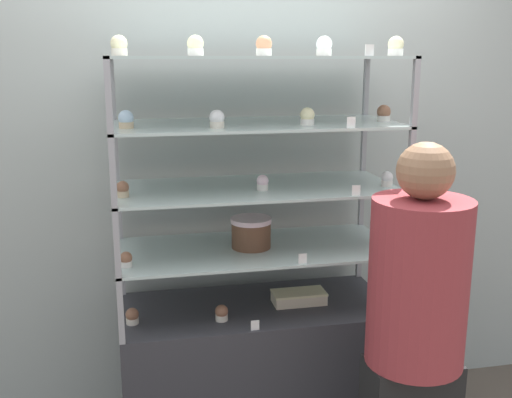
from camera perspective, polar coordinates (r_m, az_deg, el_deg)
back_wall at (r=3.07m, az=-1.60°, el=3.24°), size 8.00×0.05×2.60m
display_base at (r=3.00m, az=0.00°, el=-16.29°), size 1.24×0.55×0.71m
display_riser_lower at (r=2.75m, az=0.00°, el=-4.94°), size 1.24×0.55×0.28m
display_riser_middle at (r=2.67m, az=0.00°, el=0.85°), size 1.24×0.55×0.28m
display_riser_upper at (r=2.62m, az=0.00°, el=6.91°), size 1.24×0.55×0.28m
display_riser_top at (r=2.61m, az=0.00°, el=13.13°), size 1.24×0.55×0.28m
layer_cake_centerpiece at (r=2.72m, az=-0.47°, el=-3.21°), size 0.19×0.19×0.14m
sheet_cake_frosted at (r=2.86m, az=4.10°, el=-9.31°), size 0.25×0.12×0.06m
cupcake_0 at (r=2.70m, az=-11.71°, el=-10.88°), size 0.06×0.06×0.07m
cupcake_1 at (r=2.68m, az=-3.30°, el=-10.79°), size 0.06×0.06×0.07m
cupcake_2 at (r=2.85m, az=11.68°, el=-9.53°), size 0.06×0.06×0.07m
price_tag_0 at (r=2.59m, az=-0.09°, el=-11.94°), size 0.04×0.00×0.04m
cupcake_3 at (r=2.54m, az=-12.27°, el=-5.66°), size 0.05×0.05×0.06m
cupcake_4 at (r=2.85m, az=11.42°, el=-3.56°), size 0.05×0.05×0.06m
price_tag_1 at (r=2.53m, az=4.47°, el=-5.68°), size 0.04×0.00×0.04m
cupcake_5 at (r=2.52m, az=-12.58°, el=0.91°), size 0.05×0.05×0.07m
cupcake_6 at (r=2.59m, az=0.63°, el=1.56°), size 0.05×0.05×0.07m
cupcake_7 at (r=2.73m, az=12.37°, el=1.86°), size 0.05×0.05×0.07m
price_tag_2 at (r=2.53m, az=9.52°, el=0.82°), size 0.04×0.00×0.04m
cupcake_8 at (r=2.48m, az=-12.28°, el=7.39°), size 0.06×0.06×0.07m
cupcake_9 at (r=2.44m, az=-3.74°, el=7.59°), size 0.06×0.06×0.07m
cupcake_10 at (r=2.55m, az=4.91°, el=7.82°), size 0.06×0.06×0.07m
cupcake_11 at (r=2.75m, az=12.07°, el=7.97°), size 0.06×0.06×0.07m
price_tag_3 at (r=2.47m, az=9.05°, el=7.23°), size 0.04×0.00×0.04m
cupcake_12 at (r=2.50m, az=-12.91°, el=14.03°), size 0.07×0.07×0.08m
cupcake_13 at (r=2.46m, az=-5.79°, el=14.30°), size 0.07×0.07×0.08m
cupcake_14 at (r=2.51m, az=0.75°, el=14.35°), size 0.07×0.07×0.08m
cupcake_15 at (r=2.59m, az=6.51°, el=14.24°), size 0.07×0.07×0.08m
cupcake_16 at (r=2.65m, az=13.17°, el=13.96°), size 0.07×0.07×0.08m
price_tag_4 at (r=2.48m, az=10.75°, el=13.76°), size 0.04×0.00×0.04m
customer_figure at (r=2.37m, az=14.87°, el=-12.36°), size 0.36×0.36×1.56m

